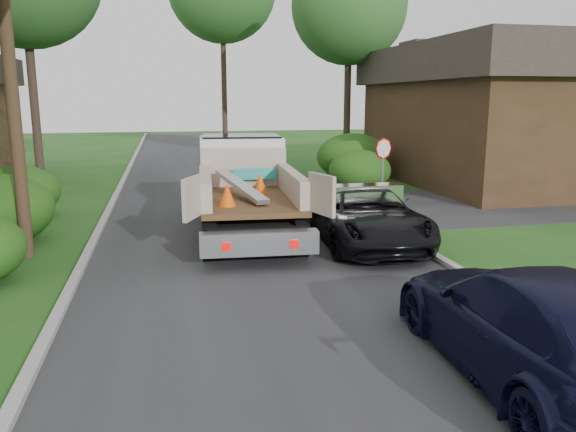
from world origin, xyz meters
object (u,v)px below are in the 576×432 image
(flatbed_truck, at_px, (244,179))
(navy_suv, at_px, (535,325))
(tree_right_far, at_px, (349,6))
(utility_pole, at_px, (7,35))
(house_right, at_px, (504,113))
(stop_sign, at_px, (383,158))
(black_pickup, at_px, (366,216))

(flatbed_truck, relative_size, navy_suv, 1.32)
(tree_right_far, xyz_separation_m, navy_suv, (-4.90, -22.99, -7.68))
(utility_pole, relative_size, house_right, 0.77)
(utility_pole, bearing_deg, stop_sign, 20.62)
(utility_pole, height_order, tree_right_far, tree_right_far)
(tree_right_far, relative_size, flatbed_truck, 1.60)
(utility_pole, relative_size, black_pickup, 1.86)
(tree_right_far, relative_size, navy_suv, 2.10)
(black_pickup, bearing_deg, utility_pole, -179.17)
(flatbed_truck, bearing_deg, house_right, 31.93)
(flatbed_truck, xyz_separation_m, navy_suv, (2.49, -10.09, -0.65))
(stop_sign, bearing_deg, house_right, 32.66)
(navy_suv, bearing_deg, black_pickup, -89.13)
(flatbed_truck, relative_size, black_pickup, 1.34)
(navy_suv, bearing_deg, utility_pole, -40.96)
(flatbed_truck, bearing_deg, tree_right_far, 63.96)
(flatbed_truck, distance_m, black_pickup, 3.93)
(stop_sign, bearing_deg, flatbed_truck, -159.55)
(house_right, bearing_deg, black_pickup, -136.58)
(stop_sign, distance_m, tree_right_far, 13.08)
(stop_sign, height_order, house_right, house_right)
(black_pickup, bearing_deg, house_right, 47.51)
(stop_sign, height_order, navy_suv, stop_sign)
(flatbed_truck, distance_m, navy_suv, 10.41)
(house_right, height_order, tree_right_far, tree_right_far)
(tree_right_far, bearing_deg, black_pickup, -106.32)
(utility_pole, xyz_separation_m, navy_suv, (8.08, -7.97, -4.38))
(utility_pole, distance_m, navy_suv, 12.16)
(stop_sign, xyz_separation_m, black_pickup, (-2.24, -4.50, -1.03))
(stop_sign, distance_m, utility_pole, 11.91)
(utility_pole, relative_size, flatbed_truck, 1.39)
(stop_sign, distance_m, house_right, 9.37)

